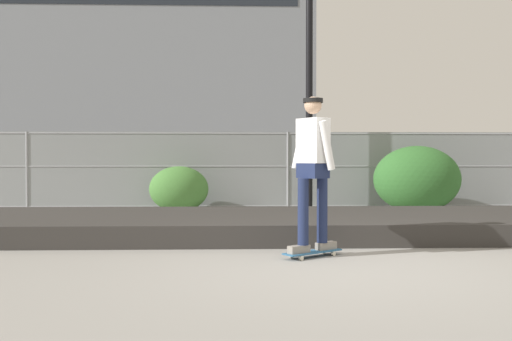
# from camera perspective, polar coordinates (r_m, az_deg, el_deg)

# --- Properties ---
(ground_plane) EXTENTS (120.00, 120.00, 0.00)m
(ground_plane) POSITION_cam_1_polar(r_m,az_deg,el_deg) (6.12, 9.71, -9.92)
(ground_plane) COLOR gray
(gravel_berm) EXTENTS (13.40, 2.96, 0.31)m
(gravel_berm) POSITION_cam_1_polar(r_m,az_deg,el_deg) (8.68, 6.16, -5.62)
(gravel_berm) COLOR #33302D
(gravel_berm) RESTS_ON ground_plane
(skateboard) EXTENTS (0.77, 0.61, 0.07)m
(skateboard) POSITION_cam_1_polar(r_m,az_deg,el_deg) (6.62, 6.01, -8.57)
(skateboard) COLOR #2D608C
(skateboard) RESTS_ON ground_plane
(skater) EXTENTS (0.65, 0.61, 1.86)m
(skater) POSITION_cam_1_polar(r_m,az_deg,el_deg) (6.53, 6.03, 0.84)
(skater) COLOR gray
(skater) RESTS_ON skateboard
(chain_fence) EXTENTS (24.99, 0.06, 1.85)m
(chain_fence) POSITION_cam_1_polar(r_m,az_deg,el_deg) (13.07, 3.39, 0.06)
(chain_fence) COLOR gray
(chain_fence) RESTS_ON ground_plane
(street_lamp) EXTENTS (0.44, 0.44, 6.71)m
(street_lamp) POSITION_cam_1_polar(r_m,az_deg,el_deg) (12.94, 5.66, 14.57)
(street_lamp) COLOR black
(street_lamp) RESTS_ON ground_plane
(parked_car_near) EXTENTS (4.55, 2.26, 1.66)m
(parked_car_near) POSITION_cam_1_polar(r_m,az_deg,el_deg) (16.09, -18.45, -0.13)
(parked_car_near) COLOR navy
(parked_car_near) RESTS_ON ground_plane
(library_building) EXTENTS (31.28, 10.78, 20.52)m
(library_building) POSITION_cam_1_polar(r_m,az_deg,el_deg) (43.78, -16.01, 13.05)
(library_building) COLOR slate
(library_building) RESTS_ON ground_plane
(shrub_left) EXTENTS (1.34, 1.09, 1.03)m
(shrub_left) POSITION_cam_1_polar(r_m,az_deg,el_deg) (12.33, -8.14, -1.94)
(shrub_left) COLOR #477F38
(shrub_left) RESTS_ON ground_plane
(shrub_center) EXTENTS (1.93, 1.58, 1.49)m
(shrub_center) POSITION_cam_1_polar(r_m,az_deg,el_deg) (12.56, 16.62, -0.88)
(shrub_center) COLOR #336B2D
(shrub_center) RESTS_ON ground_plane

